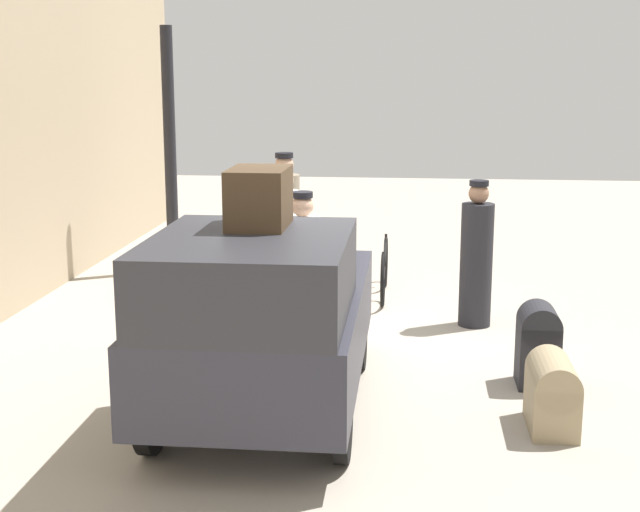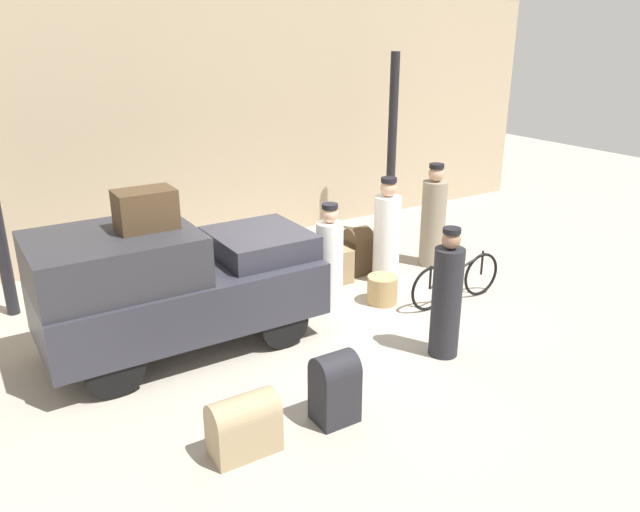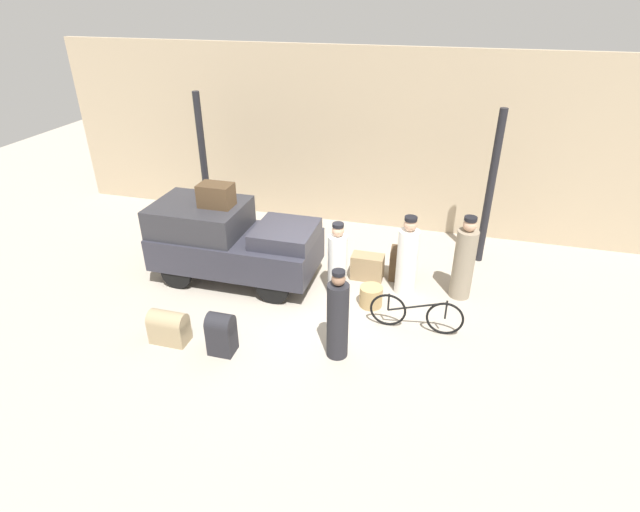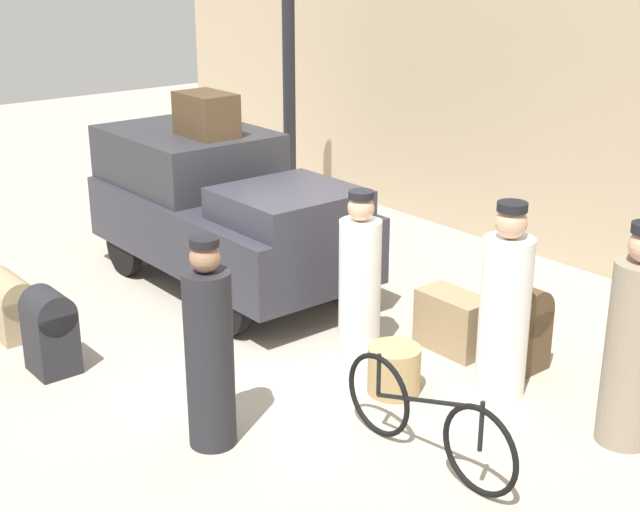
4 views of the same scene
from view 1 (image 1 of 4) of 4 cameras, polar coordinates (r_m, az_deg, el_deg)
name	(u,v)px [view 1 (image 1 of 4)]	position (r m, az deg, el deg)	size (l,w,h in m)	color
ground_plane	(337,346)	(9.63, 1.06, -5.81)	(30.00, 30.00, 0.00)	#A89E8E
canopy_pillar_right	(170,151)	(13.06, -9.57, 6.63)	(0.17, 0.17, 3.52)	black
truck	(265,309)	(7.65, -3.53, -3.42)	(3.49, 1.65, 1.67)	black
bicycle	(384,270)	(11.66, 4.14, -0.88)	(1.74, 0.04, 0.73)	black
wicker_basket	(334,297)	(10.81, 0.88, -2.65)	(0.46, 0.46, 0.42)	tan
porter_lifting_near_truck	(285,223)	(12.45, -2.27, 2.14)	(0.42, 0.42, 1.79)	gray
porter_carrying_trunk	(303,269)	(9.97, -1.11, -0.86)	(0.39, 0.39, 1.60)	white
porter_with_bicycle	(476,260)	(10.38, 9.97, -0.25)	(0.37, 0.37, 1.70)	#232328
conductor_in_dark_uniform	(284,241)	(11.34, -2.34, 0.99)	(0.43, 0.43, 1.73)	white
trunk_large_brown	(245,295)	(10.67, -4.79, -2.50)	(0.70, 0.38, 0.56)	#937A56
trunk_umber_medium	(538,343)	(8.62, 13.79, -5.41)	(0.44, 0.38, 0.79)	#232328
trunk_wicker_pale	(241,271)	(11.31, -5.07, -0.96)	(0.38, 0.43, 0.80)	#4C3823
suitcase_black_upright	(552,392)	(7.67, 14.64, -8.42)	(0.68, 0.38, 0.63)	#9E8966
trunk_on_truck_roof	(259,197)	(7.23, -3.92, 3.76)	(0.69, 0.46, 0.48)	#4C3823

